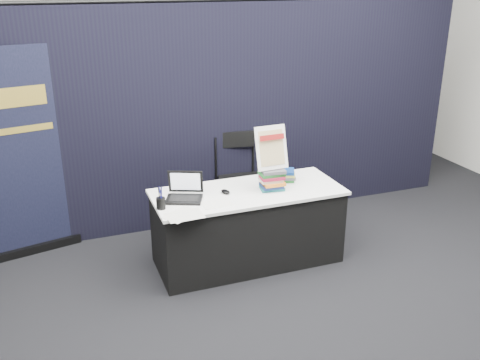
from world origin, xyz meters
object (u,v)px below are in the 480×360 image
at_px(display_table, 248,226).
at_px(laptop, 183,193).
at_px(pullup_banner, 25,167).
at_px(book_stack_tall, 272,180).
at_px(info_sign, 271,148).
at_px(book_stack_short, 283,175).
at_px(stacking_chair, 240,176).

distance_m(display_table, laptop, 0.76).
bearing_deg(pullup_banner, display_table, -38.23).
distance_m(book_stack_tall, info_sign, 0.30).
relative_size(book_stack_tall, book_stack_short, 0.94).
distance_m(book_stack_short, info_sign, 0.42).
bearing_deg(stacking_chair, laptop, -127.83).
distance_m(pullup_banner, stacking_chair, 2.21).
distance_m(display_table, stacking_chair, 0.87).
bearing_deg(book_stack_short, pullup_banner, 160.79).
height_order(display_table, book_stack_tall, book_stack_tall).
xyz_separation_m(laptop, book_stack_tall, (0.85, -0.08, 0.04)).
bearing_deg(book_stack_tall, pullup_banner, 155.29).
relative_size(laptop, stacking_chair, 0.37).
bearing_deg(book_stack_short, stacking_chair, 105.19).
height_order(display_table, stacking_chair, stacking_chair).
xyz_separation_m(display_table, book_stack_tall, (0.22, -0.05, 0.48)).
distance_m(book_stack_short, stacking_chair, 0.76).
height_order(display_table, pullup_banner, pullup_banner).
relative_size(book_stack_short, stacking_chair, 0.24).
xyz_separation_m(book_stack_tall, book_stack_short, (0.20, 0.17, -0.04)).
relative_size(laptop, pullup_banner, 0.18).
xyz_separation_m(book_stack_tall, stacking_chair, (0.01, 0.87, -0.28)).
bearing_deg(pullup_banner, info_sign, -36.39).
height_order(info_sign, pullup_banner, pullup_banner).
bearing_deg(stacking_chair, display_table, -96.35).
xyz_separation_m(laptop, book_stack_short, (1.05, 0.09, 0.00)).
relative_size(laptop, info_sign, 0.91).
relative_size(info_sign, stacking_chair, 0.41).
xyz_separation_m(book_stack_short, stacking_chair, (-0.19, 0.70, -0.23)).
height_order(book_stack_tall, pullup_banner, pullup_banner).
distance_m(book_stack_tall, stacking_chair, 0.92).
relative_size(info_sign, pullup_banner, 0.20).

